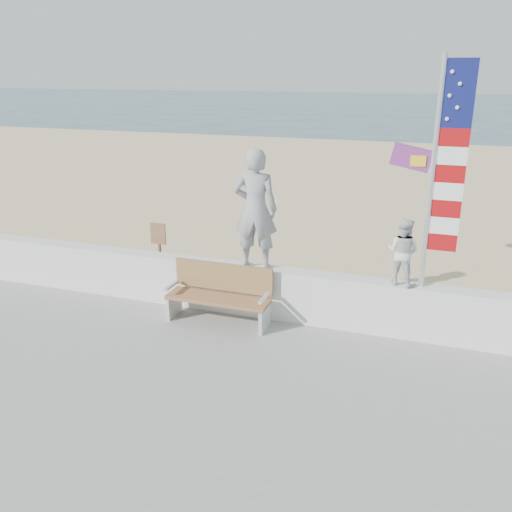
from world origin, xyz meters
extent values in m
plane|color=#315263|center=(0.00, 0.00, 0.00)|extent=(220.00, 220.00, 0.00)
cube|color=beige|center=(0.00, 9.00, 0.04)|extent=(90.00, 40.00, 0.08)
cube|color=silver|center=(0.00, 2.00, 0.63)|extent=(30.00, 0.35, 0.90)
imported|color=gray|center=(0.12, 2.00, 2.11)|extent=(0.81, 0.58, 2.07)
imported|color=silver|center=(2.59, 2.00, 1.62)|extent=(0.63, 0.56, 1.09)
cube|color=#996A43|center=(-0.37, 1.45, 0.62)|extent=(1.80, 0.50, 0.06)
cube|color=olive|center=(-0.37, 1.72, 0.93)|extent=(1.80, 0.05, 0.50)
cube|color=white|center=(-1.22, 1.45, 0.38)|extent=(0.06, 0.50, 0.40)
cube|color=silver|center=(-1.22, 1.40, 0.78)|extent=(0.06, 0.45, 0.05)
cube|color=white|center=(0.48, 1.45, 0.38)|extent=(0.06, 0.50, 0.40)
cube|color=white|center=(0.48, 1.40, 0.78)|extent=(0.06, 0.45, 0.05)
cylinder|color=silver|center=(2.91, 2.00, 2.83)|extent=(0.08, 0.08, 3.50)
cube|color=#0F1451|center=(3.15, 2.00, 4.03)|extent=(0.44, 0.02, 0.95)
cube|color=#9E0A0C|center=(3.15, 2.00, 1.84)|extent=(0.44, 0.02, 0.26)
cube|color=white|center=(3.15, 2.00, 2.10)|extent=(0.44, 0.02, 0.26)
cube|color=#9E0A0C|center=(3.15, 2.00, 2.37)|extent=(0.44, 0.02, 0.26)
cube|color=white|center=(3.15, 2.00, 2.63)|extent=(0.44, 0.02, 0.26)
cube|color=#9E0A0C|center=(3.15, 2.00, 2.89)|extent=(0.44, 0.02, 0.26)
cube|color=white|center=(3.15, 2.00, 3.16)|extent=(0.44, 0.02, 0.26)
cube|color=#9E0A0C|center=(3.15, 2.00, 3.42)|extent=(0.44, 0.02, 0.26)
sphere|color=white|center=(3.03, 1.98, 3.68)|extent=(0.06, 0.06, 0.06)
sphere|color=white|center=(3.15, 1.98, 3.84)|extent=(0.06, 0.06, 0.06)
sphere|color=white|center=(3.03, 1.98, 4.00)|extent=(0.06, 0.06, 0.06)
sphere|color=white|center=(3.15, 1.98, 4.16)|extent=(0.06, 0.06, 0.06)
sphere|color=white|center=(3.03, 1.98, 4.32)|extent=(0.06, 0.06, 0.06)
cube|color=red|center=(2.41, 5.24, 2.64)|extent=(0.88, 0.28, 0.60)
cube|color=yellow|center=(2.56, 5.24, 2.59)|extent=(0.31, 0.23, 0.22)
cylinder|color=brown|center=(-2.06, 2.52, 0.68)|extent=(0.07, 0.07, 1.20)
cube|color=brown|center=(-2.06, 2.50, 1.33)|extent=(0.32, 0.03, 0.42)
camera|label=1|loc=(3.03, -6.42, 4.34)|focal=38.00mm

